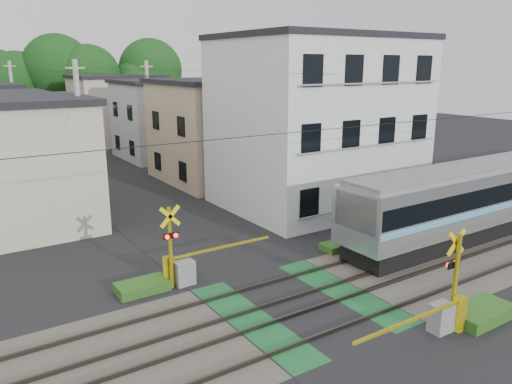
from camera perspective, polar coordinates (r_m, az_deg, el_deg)
ground at (r=17.06m, az=5.06°, el=-12.80°), size 120.00×120.00×0.00m
track_bed at (r=17.04m, az=5.06°, el=-12.69°), size 120.00×120.00×0.14m
crossing_signal_near at (r=16.22m, az=20.83°, el=-12.47°), size 4.74×0.65×3.09m
crossing_signal_far at (r=18.38m, az=-8.53°, el=-8.39°), size 4.74×0.65×3.09m
apartment_block at (r=28.08m, az=6.98°, el=7.95°), size 10.20×8.36×9.30m
houses_row at (r=39.25m, az=-18.75°, el=7.06°), size 22.07×31.35×6.80m
tree_hill at (r=60.70m, az=-25.02°, el=11.02°), size 40.00×12.37×11.56m
catenary at (r=19.94m, az=18.94°, el=1.80°), size 60.00×5.04×7.00m
utility_poles at (r=36.03m, az=-19.66°, el=7.73°), size 7.90×42.00×8.00m
pedestrian at (r=49.23m, az=-20.38°, el=5.38°), size 0.65×0.53×1.54m
weed_patches at (r=17.96m, az=9.75°, el=-10.85°), size 10.25×8.80×0.40m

